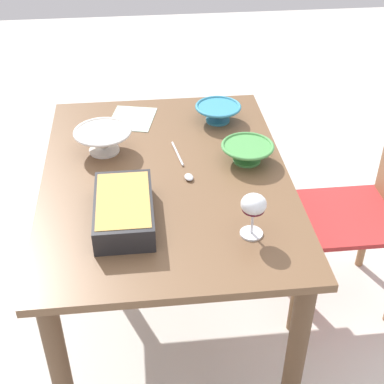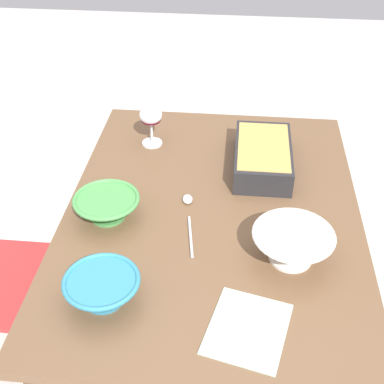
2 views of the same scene
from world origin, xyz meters
name	(u,v)px [view 1 (image 1 of 2)]	position (x,y,z in m)	size (l,w,h in m)	color
ground_plane	(171,318)	(0.00, 0.00, 0.00)	(8.00, 8.00, 0.00)	beige
dining_table	(167,202)	(0.00, 0.00, 0.62)	(1.18, 0.86, 0.75)	brown
chair	(361,213)	(-0.07, 0.79, 0.46)	(0.38, 0.46, 0.82)	#B22D2D
wine_glass	(253,207)	(0.35, 0.24, 0.85)	(0.08, 0.08, 0.14)	white
casserole_dish	(124,209)	(0.24, -0.15, 0.79)	(0.32, 0.18, 0.08)	#262628
mixing_bowl	(247,152)	(-0.06, 0.30, 0.79)	(0.19, 0.19, 0.07)	#4C994C
small_bowl	(103,140)	(-0.18, -0.22, 0.80)	(0.21, 0.21, 0.09)	white
serving_bowl	(218,112)	(-0.37, 0.24, 0.79)	(0.19, 0.19, 0.07)	teal
serving_spoon	(185,168)	(-0.02, 0.07, 0.75)	(0.27, 0.06, 0.01)	silver
napkin	(132,119)	(-0.42, -0.11, 0.75)	(0.21, 0.17, 0.00)	#B2CCB7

